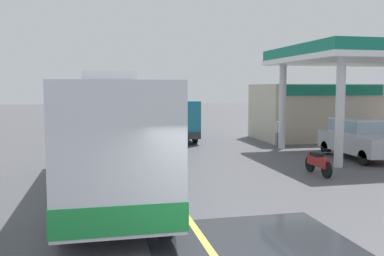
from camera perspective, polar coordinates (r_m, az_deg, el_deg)
name	(u,v)px	position (r m, az deg, el deg)	size (l,w,h in m)	color
ground	(134,139)	(26.45, -7.88, -1.51)	(120.00, 120.00, 0.00)	#4C4C51
lane_divider_stripe	(142,151)	(21.51, -6.80, -3.08)	(0.16, 50.00, 0.01)	#D8CC4C
wet_puddle_patch	(248,240)	(9.19, 7.62, -14.81)	(4.16, 3.17, 0.01)	#26282D
coach_bus_main	(111,136)	(13.11, -10.93, -1.04)	(2.60, 11.04, 3.69)	silver
gas_station_roadside	(331,98)	(25.59, 18.32, 3.93)	(9.10, 11.95, 5.10)	#147259
car_at_pump	(358,136)	(20.36, 21.53, -1.04)	(1.70, 4.20, 1.82)	#B2B2B7
minibus_opposing_lane	(174,116)	(26.01, -2.46, 1.67)	(2.04, 6.13, 2.44)	teal
motorcycle_parked_forecourt	(318,163)	(16.18, 16.68, -4.52)	(0.55, 1.80, 0.92)	black
pedestrian_near_pump	(280,130)	(22.98, 11.87, -0.29)	(0.55, 0.22, 1.66)	#33333F
car_trailing_behind_bus	(95,120)	(29.66, -13.04, 1.11)	(1.70, 4.20, 1.82)	maroon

